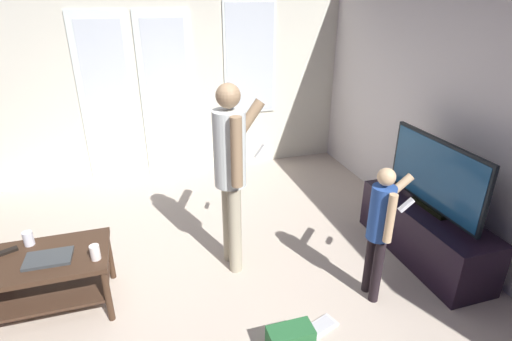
% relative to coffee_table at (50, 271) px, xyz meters
% --- Properties ---
extents(ground_plane, '(5.31, 5.53, 0.02)m').
position_rel_coffee_table_xyz_m(ground_plane, '(0.96, -0.30, -0.37)').
color(ground_plane, beige).
extents(wall_back_with_doors, '(5.31, 0.09, 2.59)m').
position_rel_coffee_table_xyz_m(wall_back_with_doors, '(0.99, 2.43, 0.91)').
color(wall_back_with_doors, silver).
rests_on(wall_back_with_doors, ground_plane).
extents(wall_right_plain, '(0.06, 5.53, 2.56)m').
position_rel_coffee_table_xyz_m(wall_right_plain, '(3.59, -0.30, 0.92)').
color(wall_right_plain, silver).
rests_on(wall_right_plain, ground_plane).
extents(coffee_table, '(0.89, 0.59, 0.49)m').
position_rel_coffee_table_xyz_m(coffee_table, '(0.00, 0.00, 0.00)').
color(coffee_table, '#3E291B').
rests_on(coffee_table, ground_plane).
extents(tv_stand, '(0.48, 1.39, 0.50)m').
position_rel_coffee_table_xyz_m(tv_stand, '(3.22, -0.26, -0.11)').
color(tv_stand, black).
rests_on(tv_stand, ground_plane).
extents(flat_screen_tv, '(0.08, 1.14, 0.67)m').
position_rel_coffee_table_xyz_m(flat_screen_tv, '(3.21, -0.26, 0.48)').
color(flat_screen_tv, black).
rests_on(flat_screen_tv, tv_stand).
extents(person_adult, '(0.52, 0.48, 1.68)m').
position_rel_coffee_table_xyz_m(person_adult, '(1.48, 0.14, 0.65)').
color(person_adult, '#ACA288').
rests_on(person_adult, ground_plane).
extents(person_child, '(0.46, 0.31, 1.15)m').
position_rel_coffee_table_xyz_m(person_child, '(2.46, -0.60, 0.33)').
color(person_child, black).
rests_on(person_child, ground_plane).
extents(loose_keyboard, '(0.46, 0.27, 0.02)m').
position_rel_coffee_table_xyz_m(loose_keyboard, '(1.82, -0.84, -0.35)').
color(loose_keyboard, white).
rests_on(loose_keyboard, ground_plane).
extents(laptop_closed, '(0.33, 0.23, 0.02)m').
position_rel_coffee_table_xyz_m(laptop_closed, '(0.02, -0.05, 0.15)').
color(laptop_closed, '#383C3F').
rests_on(laptop_closed, coffee_table).
extents(cup_near_edge, '(0.08, 0.08, 0.11)m').
position_rel_coffee_table_xyz_m(cup_near_edge, '(-0.15, 0.21, 0.19)').
color(cup_near_edge, white).
rests_on(cup_near_edge, coffee_table).
extents(cup_by_laptop, '(0.07, 0.07, 0.12)m').
position_rel_coffee_table_xyz_m(cup_by_laptop, '(0.36, -0.14, 0.19)').
color(cup_by_laptop, white).
rests_on(cup_by_laptop, coffee_table).
extents(tv_remote_black, '(0.18, 0.11, 0.02)m').
position_rel_coffee_table_xyz_m(tv_remote_black, '(-0.30, 0.13, 0.15)').
color(tv_remote_black, black).
rests_on(tv_remote_black, coffee_table).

